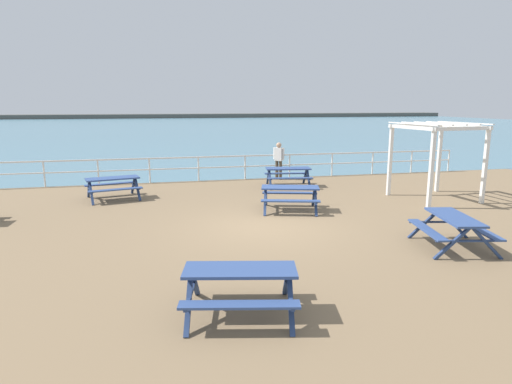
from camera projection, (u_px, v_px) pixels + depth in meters
name	position (u px, v px, depth m)	size (l,w,h in m)	color
ground_plane	(265.00, 230.00, 12.25)	(30.00, 24.00, 0.20)	#846B4C
sea_band	(174.00, 127.00, 62.59)	(142.00, 90.00, 0.01)	teal
distant_shoreline	(165.00, 118.00, 103.64)	(142.00, 6.00, 1.80)	#4C4C47
seaward_railing	(222.00, 163.00, 19.48)	(23.07, 0.07, 1.08)	white
picnic_table_near_left	(240.00, 280.00, 7.04)	(2.08, 1.85, 0.80)	#334C84
picnic_table_near_right	(113.00, 183.00, 15.61)	(2.09, 1.88, 0.80)	#334C84
picnic_table_mid_centre	(454.00, 224.00, 10.30)	(1.85, 2.07, 0.80)	#334C84
picnic_table_far_left	(288.00, 172.00, 17.97)	(2.01, 1.78, 0.80)	#334C84
picnic_table_corner	(290.00, 193.00, 13.92)	(2.14, 1.94, 0.80)	#334C84
visitor	(279.00, 158.00, 19.58)	(0.42, 0.39, 1.66)	#4C4233
lattice_pergola	(437.00, 143.00, 15.33)	(2.65, 2.77, 2.70)	white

